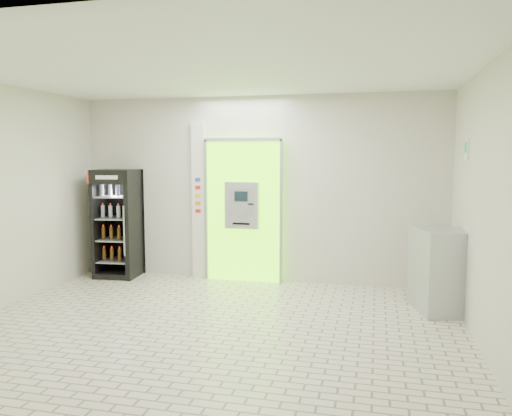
% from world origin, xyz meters
% --- Properties ---
extents(ground, '(6.00, 6.00, 0.00)m').
position_xyz_m(ground, '(0.00, 0.00, 0.00)').
color(ground, beige).
rests_on(ground, ground).
extents(room_shell, '(6.00, 6.00, 6.00)m').
position_xyz_m(room_shell, '(0.00, 0.00, 1.84)').
color(room_shell, beige).
rests_on(room_shell, ground).
extents(atm_assembly, '(1.30, 0.24, 2.33)m').
position_xyz_m(atm_assembly, '(-0.20, 2.41, 1.17)').
color(atm_assembly, '#6FFA06').
rests_on(atm_assembly, ground).
extents(pillar, '(0.22, 0.11, 2.60)m').
position_xyz_m(pillar, '(-0.98, 2.45, 1.30)').
color(pillar, silver).
rests_on(pillar, ground).
extents(beverage_cooler, '(0.73, 0.68, 1.81)m').
position_xyz_m(beverage_cooler, '(-2.34, 2.20, 0.87)').
color(beverage_cooler, black).
rests_on(beverage_cooler, ground).
extents(steel_cabinet, '(0.75, 0.94, 1.10)m').
position_xyz_m(steel_cabinet, '(2.72, 1.45, 0.55)').
color(steel_cabinet, '#A5A7AC').
rests_on(steel_cabinet, ground).
extents(exit_sign, '(0.02, 0.22, 0.26)m').
position_xyz_m(exit_sign, '(2.99, 1.40, 2.12)').
color(exit_sign, white).
rests_on(exit_sign, room_shell).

